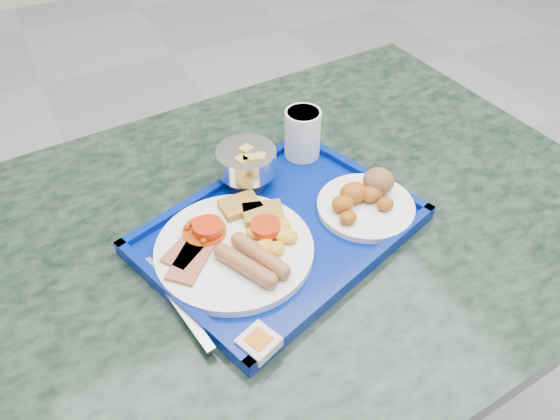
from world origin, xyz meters
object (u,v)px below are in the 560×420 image
tray (280,231)px  juice_cup (303,132)px  bread_plate (366,199)px  main_plate (238,245)px  fruit_bowl (247,162)px  table (264,303)px

tray → juice_cup: 0.20m
bread_plate → juice_cup: size_ratio=1.77×
tray → main_plate: bearing=-170.3°
main_plate → juice_cup: 0.26m
main_plate → bread_plate: (0.22, -0.00, 0.00)m
tray → main_plate: 0.08m
main_plate → fruit_bowl: fruit_bowl is taller
table → tray: 0.20m
tray → juice_cup: bearing=51.6°
tray → fruit_bowl: bearing=89.3°
bread_plate → juice_cup: bearing=98.0°
bread_plate → fruit_bowl: 0.20m
main_plate → bread_plate: bread_plate is taller
tray → juice_cup: (0.12, 0.15, 0.05)m
table → bread_plate: bearing=-13.8°
bread_plate → fruit_bowl: (-0.14, 0.14, 0.03)m
fruit_bowl → main_plate: bearing=-119.1°
tray → fruit_bowl: 0.13m
tray → bread_plate: bread_plate is taller
tray → bread_plate: (0.15, -0.02, 0.02)m
table → tray: tray is taller
table → main_plate: (-0.06, -0.04, 0.22)m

